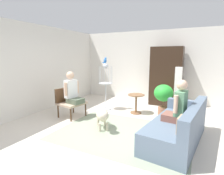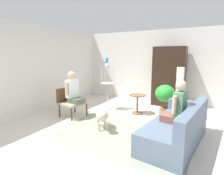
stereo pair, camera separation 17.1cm
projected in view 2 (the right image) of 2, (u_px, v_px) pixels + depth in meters
The scene contains 15 objects.
ground_plane at pixel (119, 129), 4.36m from camera, with size 7.46×7.46×0.00m, color beige.
back_wall at pixel (156, 67), 6.86m from camera, with size 6.31×0.12×2.69m, color silver.
left_wall at pixel (42, 69), 5.76m from camera, with size 0.12×6.81×2.69m, color silver.
area_rug at pixel (122, 133), 4.11m from camera, with size 2.96×2.20×0.01m, color gray.
couch at pixel (178, 129), 3.63m from camera, with size 1.11×2.11×0.82m.
armchair at pixel (70, 99), 5.27m from camera, with size 0.72×0.76×0.83m.
person_on_couch at pixel (177, 106), 3.54m from camera, with size 0.46×0.53×0.86m.
person_on_armchair at pixel (73, 90), 5.12m from camera, with size 0.52×0.51×0.89m.
round_end_table at pixel (137, 102), 5.47m from camera, with size 0.50×0.50×0.59m.
dog at pixel (102, 115), 4.30m from camera, with size 0.55×0.69×0.56m.
bird_cage_stand at pixel (107, 84), 5.84m from camera, with size 0.45×0.45×1.52m.
parrot at pixel (107, 60), 5.71m from camera, with size 0.17×0.10×0.19m.
potted_plant at pixel (165, 96), 5.13m from camera, with size 0.54×0.54×0.94m.
column_lamp at pixel (179, 94), 4.97m from camera, with size 0.20×0.20×1.45m.
armoire_cabinet at pixel (169, 77), 6.29m from camera, with size 1.08×0.56×2.06m, color black.
Camera 2 is at (1.82, -3.69, 1.76)m, focal length 28.78 mm.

